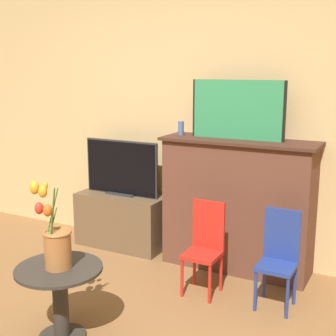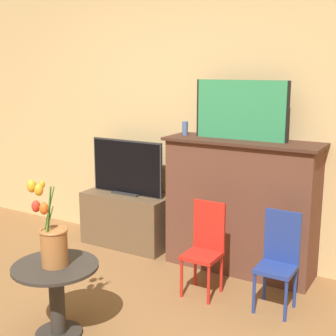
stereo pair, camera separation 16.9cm
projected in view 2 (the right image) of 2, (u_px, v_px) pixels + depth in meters
wall_back at (197, 109)px, 4.27m from camera, size 8.00×0.06×2.70m
fireplace_mantel at (241, 204)px, 3.97m from camera, size 1.32×0.43×1.14m
painting at (241, 110)px, 3.82m from camera, size 0.80×0.03×0.49m
mantel_candle at (185, 128)px, 4.11m from camera, size 0.05×0.05×0.12m
tv_stand at (127, 219)px, 4.60m from camera, size 0.87×0.40×0.52m
tv_monitor at (127, 168)px, 4.49m from camera, size 0.78×0.12×0.53m
chair_red at (205, 244)px, 3.59m from camera, size 0.26×0.26×0.72m
chair_blue at (279, 256)px, 3.35m from camera, size 0.26×0.26×0.72m
side_table at (57, 289)px, 3.01m from camera, size 0.55×0.55×0.49m
vase_tulips at (52, 240)px, 2.94m from camera, size 0.24×0.19×0.55m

